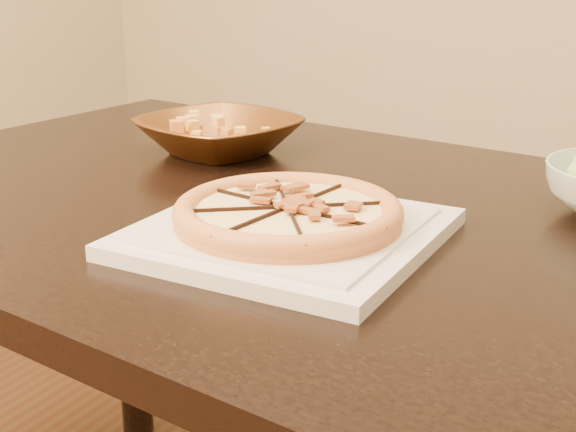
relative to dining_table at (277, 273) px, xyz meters
name	(u,v)px	position (x,y,z in m)	size (l,w,h in m)	color
dining_table	(277,273)	(0.00, 0.00, 0.00)	(1.41, 0.99, 0.75)	black
plate	(288,232)	(0.09, -0.13, 0.12)	(0.32, 0.32, 0.02)	silver
pizza	(288,213)	(0.09, -0.13, 0.14)	(0.26, 0.26, 0.03)	tan
bronze_bowl	(219,135)	(-0.20, 0.16, 0.14)	(0.24, 0.24, 0.06)	brown
mixed_dish	(217,108)	(-0.21, 0.16, 0.18)	(0.09, 0.11, 0.03)	#D5B887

